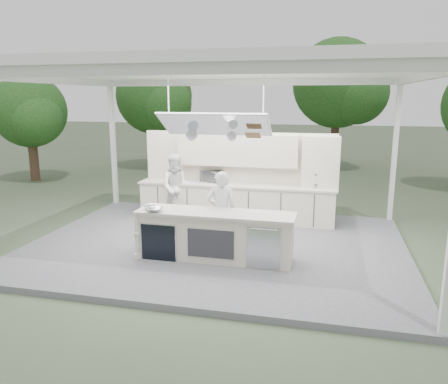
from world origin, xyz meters
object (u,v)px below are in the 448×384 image
(back_counter, at_px, (235,202))
(sous_chef, at_px, (177,187))
(head_chef, at_px, (221,212))
(demo_island, at_px, (214,235))

(back_counter, relative_size, sous_chef, 2.95)
(back_counter, distance_m, sous_chef, 1.55)
(sous_chef, bearing_deg, head_chef, -68.47)
(back_counter, xyz_separation_m, sous_chef, (-1.46, -0.35, 0.38))
(back_counter, bearing_deg, head_chef, -85.00)
(demo_island, height_order, head_chef, head_chef)
(head_chef, bearing_deg, back_counter, -98.61)
(demo_island, relative_size, back_counter, 0.61)
(demo_island, distance_m, head_chef, 0.60)
(demo_island, bearing_deg, head_chef, 86.95)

